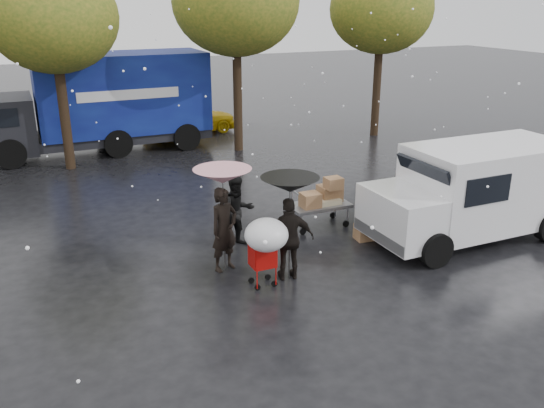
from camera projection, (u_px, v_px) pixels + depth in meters
name	position (u px, v px, depth m)	size (l,w,h in m)	color
ground	(300.00, 272.00, 11.97)	(90.00, 90.00, 0.00)	black
person_pink	(224.00, 229.00, 11.80)	(0.65, 0.43, 1.79)	black
person_middle	(238.00, 212.00, 12.93)	(0.81, 0.63, 1.67)	black
person_black	(289.00, 239.00, 11.42)	(1.00, 0.42, 1.71)	black
umbrella_pink	(223.00, 176.00, 11.41)	(1.18, 1.18, 2.19)	#4C4C4C
umbrella_black	(290.00, 185.00, 11.04)	(1.15, 1.15, 2.14)	#4C4C4C
vendor_cart	(322.00, 198.00, 14.13)	(1.52, 0.80, 1.27)	slate
shopping_cart	(266.00, 238.00, 10.93)	(0.84, 0.84, 1.46)	#B20C0A
white_van	(474.00, 190.00, 13.34)	(4.91, 2.18, 2.20)	white
blue_truck	(100.00, 103.00, 20.77)	(8.30, 2.60, 3.50)	#0C1160
box_ground_near	(414.00, 232.00, 13.43)	(0.46, 0.37, 0.41)	brown
box_ground_far	(366.00, 232.00, 13.52)	(0.47, 0.37, 0.37)	brown
yellow_taxi	(189.00, 117.00, 23.94)	(1.55, 3.85, 1.31)	#DDB20B
tree_row	(150.00, 9.00, 18.66)	(21.60, 4.40, 7.12)	black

